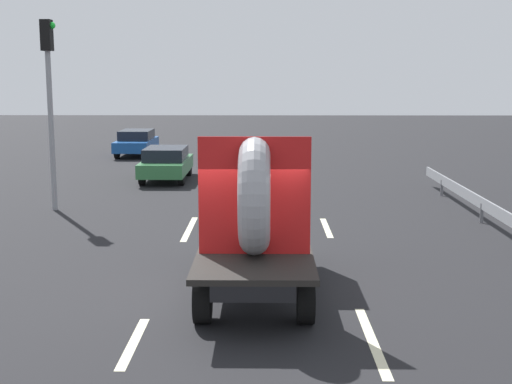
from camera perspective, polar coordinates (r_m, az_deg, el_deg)
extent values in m
plane|color=black|center=(12.83, -1.60, -8.87)|extent=(120.00, 120.00, 0.00)
cylinder|color=black|center=(14.79, -3.27, -4.76)|extent=(0.28, 0.81, 0.81)
cylinder|color=black|center=(14.77, 3.35, -4.78)|extent=(0.28, 0.81, 0.81)
cylinder|color=black|center=(11.65, -4.39, -8.73)|extent=(0.28, 0.81, 0.81)
cylinder|color=black|center=(11.62, 4.08, -8.77)|extent=(0.28, 0.81, 0.81)
cube|color=black|center=(12.99, -0.06, -4.90)|extent=(1.30, 5.19, 0.25)
cube|color=silver|center=(14.51, 0.04, -0.14)|extent=(2.00, 1.74, 1.35)
cube|color=black|center=(14.41, 0.03, 0.99)|extent=(2.02, 1.66, 0.44)
cube|color=black|center=(12.10, -0.11, -5.13)|extent=(2.00, 3.44, 0.10)
cube|color=black|center=(13.60, -0.01, -0.90)|extent=(1.80, 0.08, 1.10)
torus|color=#9E9EA3|center=(11.73, -0.12, -0.33)|extent=(0.53, 2.01, 2.01)
cube|color=red|center=(11.73, -0.12, -0.33)|extent=(1.90, 0.03, 2.01)
cylinder|color=black|center=(28.81, -8.46, 1.95)|extent=(0.21, 0.61, 0.61)
cylinder|color=black|center=(28.61, -5.54, 1.96)|extent=(0.21, 0.61, 0.61)
cylinder|color=black|center=(26.33, -9.33, 1.22)|extent=(0.21, 0.61, 0.61)
cylinder|color=black|center=(26.11, -6.14, 1.22)|extent=(0.21, 0.61, 0.61)
cube|color=#33723F|center=(27.42, -7.37, 2.14)|extent=(1.70, 3.97, 0.52)
cube|color=black|center=(27.27, -7.42, 3.15)|extent=(1.53, 2.22, 0.47)
cylinder|color=gray|center=(21.80, -16.43, 4.76)|extent=(0.16, 0.16, 4.77)
cube|color=black|center=(21.77, -16.79, 12.21)|extent=(0.30, 0.36, 0.90)
sphere|color=#19D833|center=(21.73, -16.39, 12.97)|extent=(0.20, 0.20, 0.20)
cube|color=gray|center=(18.21, 20.10, -2.14)|extent=(0.06, 17.66, 0.32)
cylinder|color=slate|center=(20.31, 18.02, -1.66)|extent=(0.10, 0.10, 0.55)
cylinder|color=slate|center=(24.50, 14.99, 0.34)|extent=(0.10, 0.10, 0.55)
cube|color=beige|center=(11.06, -10.03, -12.07)|extent=(0.16, 2.10, 0.01)
cube|color=beige|center=(18.70, -5.48, -3.01)|extent=(0.16, 2.98, 0.01)
cube|color=beige|center=(11.14, 9.50, -11.90)|extent=(0.16, 2.92, 0.01)
cube|color=beige|center=(18.83, 5.80, -2.93)|extent=(0.16, 2.40, 0.01)
cylinder|color=black|center=(34.80, -8.95, 3.23)|extent=(0.21, 0.61, 0.61)
cylinder|color=black|center=(35.08, -11.34, 3.21)|extent=(0.21, 0.61, 0.61)
cylinder|color=black|center=(37.31, -8.29, 3.66)|extent=(0.21, 0.61, 0.61)
cylinder|color=black|center=(37.57, -10.53, 3.64)|extent=(0.21, 0.61, 0.61)
cube|color=#194C99|center=(36.15, -9.78, 3.86)|extent=(1.71, 3.99, 0.52)
cube|color=black|center=(36.20, -9.78, 4.66)|extent=(1.54, 2.24, 0.48)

